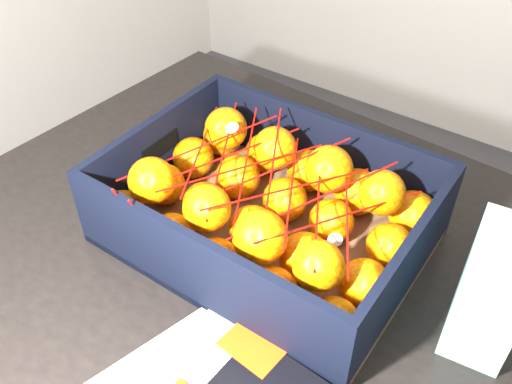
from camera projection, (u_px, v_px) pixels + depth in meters
The scene contains 5 objects.
table at pixel (311, 318), 0.85m from camera, with size 1.25×0.87×0.75m.
produce_crate at pixel (268, 217), 0.82m from camera, with size 0.44×0.33×0.13m.
clementine_heap at pixel (269, 206), 0.81m from camera, with size 0.42×0.31×0.13m.
mesh_net at pixel (260, 179), 0.77m from camera, with size 0.37×0.29×0.09m.
retail_carton at pixel (492, 291), 0.66m from camera, with size 0.07×0.11×0.17m, color silver.
Camera 1 is at (-0.00, -0.33, 1.35)m, focal length 39.13 mm.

